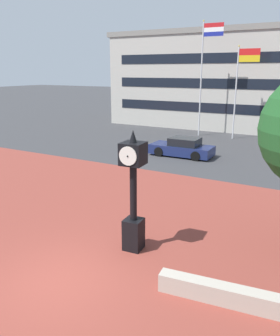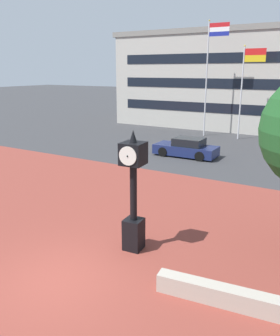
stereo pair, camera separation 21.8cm
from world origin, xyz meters
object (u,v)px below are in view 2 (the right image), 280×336
Objects in this scene: civic_building at (268,80)px; flagpole_primary at (209,69)px; street_clock at (133,193)px; flagpole_secondary at (245,83)px; car_street_mid at (186,148)px.

flagpole_primary is at bearing -112.13° from civic_building.
street_clock is 21.79m from flagpole_primary.
civic_building reaches higher than flagpole_secondary.
flagpole_secondary is (-2.06, 20.82, 2.71)m from street_clock.
car_street_mid is at bearing -96.16° from civic_building.
flagpole_primary is at bearing 99.45° from street_clock.
street_clock is 21.09m from flagpole_secondary.
civic_building is (0.19, 8.12, 0.10)m from flagpole_secondary.
civic_building is at bearing 89.20° from street_clock.
flagpole_secondary reaches higher than street_clock.
car_street_mid is 16.80m from civic_building.
flagpole_primary is (-1.56, 8.06, 5.23)m from car_street_mid.
street_clock is at bearing -165.03° from car_street_mid.
civic_building reaches higher than street_clock.
car_street_mid is 9.73m from flagpole_primary.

